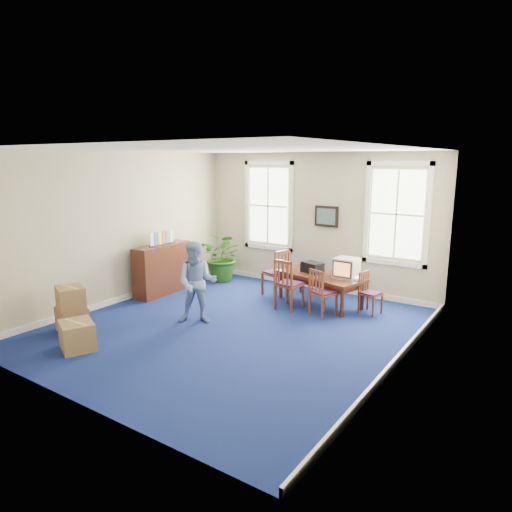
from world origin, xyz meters
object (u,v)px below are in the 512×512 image
Objects in this scene: conference_table at (320,289)px; credenza at (162,268)px; cardboard_boxes at (84,309)px; chair_near_left at (289,284)px; man at (197,283)px; potted_plant at (223,257)px; crt_tv at (346,268)px.

conference_table is 3.61m from credenza.
cardboard_boxes is at bearing -79.19° from credenza.
chair_near_left is 1.98m from man.
cardboard_boxes is (0.61, -2.53, -0.16)m from credenza.
cardboard_boxes is at bearing 58.34° from chair_near_left.
chair_near_left is 0.84× the size of potted_plant.
man is 3.06m from potted_plant.
credenza is 2.60m from cardboard_boxes.
crt_tv is at bearing 16.29° from credenza.
chair_near_left is at bearing -106.62° from conference_table.
man is 1.24× the size of potted_plant.
cardboard_boxes is (-2.36, -3.18, -0.09)m from chair_near_left.
credenza is at bearing 103.51° from cardboard_boxes.
crt_tv reaches higher than cardboard_boxes.
potted_plant is at bearing -16.68° from chair_near_left.
man is at bearing -106.60° from conference_table.
man reaches higher than cardboard_boxes.
potted_plant reaches higher than conference_table.
conference_table is at bearing -116.04° from chair_near_left.
conference_table is 1.27× the size of credenza.
chair_near_left reaches higher than conference_table.
potted_plant is at bearing 91.77° from cardboard_boxes.
potted_plant is (-3.44, 0.30, -0.23)m from crt_tv.
crt_tv is at bearing -4.94° from potted_plant.
crt_tv is 0.32× the size of man.
conference_table is 2.92m from potted_plant.
crt_tv is 1.22m from chair_near_left.
credenza is at bearing 118.70° from man.
man reaches higher than credenza.
crt_tv is at bearing -139.05° from chair_near_left.
man is 1.04× the size of credenza.
conference_table is at bearing -174.83° from crt_tv.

